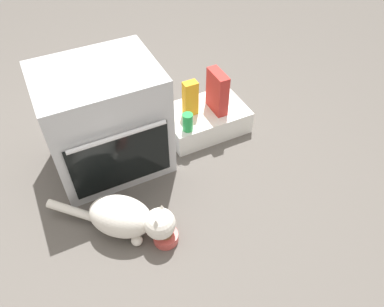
# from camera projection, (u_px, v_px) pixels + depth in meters

# --- Properties ---
(ground) EXTENTS (8.00, 8.00, 0.00)m
(ground) POSITION_uv_depth(u_px,v_px,m) (133.00, 207.00, 2.08)
(ground) COLOR #56514C
(oven) EXTENTS (0.65, 0.57, 0.66)m
(oven) POSITION_uv_depth(u_px,v_px,m) (105.00, 121.00, 2.10)
(oven) COLOR #B7BABF
(oven) RESTS_ON ground
(pantry_cabinet) EXTENTS (0.54, 0.36, 0.16)m
(pantry_cabinet) POSITION_uv_depth(u_px,v_px,m) (205.00, 119.00, 2.49)
(pantry_cabinet) COLOR white
(pantry_cabinet) RESTS_ON ground
(food_bowl) EXTENTS (0.13, 0.13, 0.08)m
(food_bowl) POSITION_uv_depth(u_px,v_px,m) (166.00, 236.00, 1.91)
(food_bowl) COLOR #C64C47
(food_bowl) RESTS_ON ground
(cat) EXTENTS (0.58, 0.52, 0.24)m
(cat) POSITION_uv_depth(u_px,v_px,m) (128.00, 218.00, 1.88)
(cat) COLOR silver
(cat) RESTS_ON ground
(juice_carton) EXTENTS (0.09, 0.06, 0.24)m
(juice_carton) POSITION_uv_depth(u_px,v_px,m) (190.00, 98.00, 2.33)
(juice_carton) COLOR orange
(juice_carton) RESTS_ON pantry_cabinet
(cereal_box) EXTENTS (0.07, 0.18, 0.28)m
(cereal_box) POSITION_uv_depth(u_px,v_px,m) (217.00, 92.00, 2.34)
(cereal_box) COLOR #B72D28
(cereal_box) RESTS_ON pantry_cabinet
(soda_can) EXTENTS (0.07, 0.07, 0.12)m
(soda_can) POSITION_uv_depth(u_px,v_px,m) (188.00, 122.00, 2.26)
(soda_can) COLOR green
(soda_can) RESTS_ON pantry_cabinet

